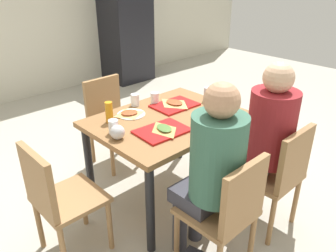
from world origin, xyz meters
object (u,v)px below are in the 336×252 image
at_px(paper_plate_near_edge, 206,120).
at_px(soda_can, 207,94).
at_px(tray_red_far, 175,105).
at_px(pizza_slice_a, 164,129).
at_px(condiment_bottle, 109,112).
at_px(person_in_red, 212,165).
at_px(plastic_cup_a, 135,100).
at_px(plastic_cup_b, 207,125).
at_px(pizza_slice_c, 129,113).
at_px(paper_plate_center, 131,114).
at_px(foil_bundle, 117,132).
at_px(drink_fridge, 126,22).
at_px(pizza_slice_b, 174,103).
at_px(chair_far_side, 109,115).
at_px(main_table, 168,128).
at_px(chair_near_left, 228,210).
at_px(plastic_cup_c, 113,127).
at_px(chair_left_end, 57,196).
at_px(chair_near_right, 279,172).
at_px(tray_red_near, 162,131).
at_px(plastic_cup_d, 155,98).
at_px(person_in_brown_jacket, 266,134).

relative_size(paper_plate_near_edge, soda_can, 1.80).
bearing_deg(tray_red_far, pizza_slice_a, -143.32).
distance_m(paper_plate_near_edge, condiment_bottle, 0.73).
bearing_deg(person_in_red, plastic_cup_a, 76.12).
relative_size(tray_red_far, plastic_cup_b, 3.60).
height_order(tray_red_far, pizza_slice_c, pizza_slice_c).
xyz_separation_m(person_in_red, plastic_cup_b, (0.32, 0.31, 0.04)).
relative_size(paper_plate_center, foil_bundle, 2.20).
distance_m(tray_red_far, drink_fridge, 3.14).
xyz_separation_m(pizza_slice_c, soda_can, (0.67, -0.22, 0.04)).
bearing_deg(tray_red_far, pizza_slice_b, 60.79).
bearing_deg(foil_bundle, pizza_slice_c, 41.10).
distance_m(pizza_slice_c, plastic_cup_a, 0.20).
distance_m(person_in_red, pizza_slice_a, 0.53).
bearing_deg(chair_far_side, main_table, -90.00).
bearing_deg(soda_can, foil_bundle, -177.46).
bearing_deg(pizza_slice_b, chair_far_side, 106.98).
bearing_deg(pizza_slice_a, chair_near_left, -98.43).
distance_m(chair_far_side, plastic_cup_c, 0.93).
distance_m(chair_near_left, condiment_bottle, 1.11).
bearing_deg(pizza_slice_b, chair_near_left, -117.27).
distance_m(chair_left_end, condiment_bottle, 0.71).
bearing_deg(chair_near_right, drink_fridge, 68.08).
xyz_separation_m(paper_plate_center, plastic_cup_b, (0.20, -0.61, 0.05)).
bearing_deg(paper_plate_center, drink_fridge, 53.49).
xyz_separation_m(main_table, chair_near_left, (-0.29, -0.82, -0.15)).
bearing_deg(plastic_cup_a, pizza_slice_a, -106.94).
height_order(tray_red_near, plastic_cup_a, plastic_cup_a).
height_order(main_table, plastic_cup_b, plastic_cup_b).
height_order(paper_plate_near_edge, plastic_cup_d, plastic_cup_d).
xyz_separation_m(chair_near_right, paper_plate_center, (-0.46, 1.05, 0.24)).
xyz_separation_m(main_table, plastic_cup_a, (-0.03, 0.37, 0.14)).
bearing_deg(chair_far_side, plastic_cup_a, -93.65).
xyz_separation_m(person_in_red, soda_can, (0.77, 0.70, 0.06)).
distance_m(pizza_slice_c, condiment_bottle, 0.20).
distance_m(chair_left_end, foil_bundle, 0.55).
bearing_deg(paper_plate_center, pizza_slice_a, -92.52).
distance_m(tray_red_near, soda_can, 0.71).
bearing_deg(plastic_cup_c, foil_bundle, -108.35).
xyz_separation_m(chair_near_left, foil_bundle, (-0.20, 0.80, 0.29)).
bearing_deg(person_in_red, tray_red_near, 80.70).
xyz_separation_m(plastic_cup_d, condiment_bottle, (-0.49, -0.04, 0.03)).
bearing_deg(pizza_slice_b, plastic_cup_a, 136.01).
bearing_deg(person_in_brown_jacket, pizza_slice_b, 95.60).
relative_size(person_in_red, person_in_brown_jacket, 1.00).
xyz_separation_m(main_table, chair_left_end, (-0.96, 0.00, -0.15)).
distance_m(person_in_brown_jacket, drink_fridge, 3.83).
distance_m(paper_plate_near_edge, plastic_cup_d, 0.52).
bearing_deg(chair_near_right, plastic_cup_b, 119.87).
bearing_deg(paper_plate_center, plastic_cup_a, 42.13).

